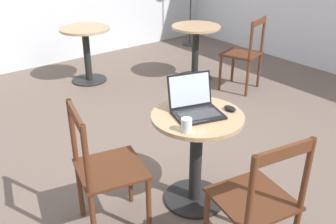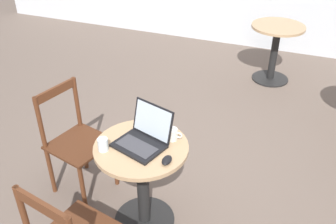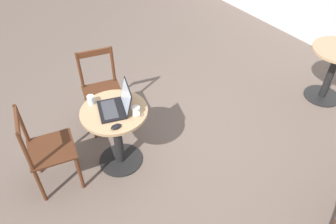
# 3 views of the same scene
# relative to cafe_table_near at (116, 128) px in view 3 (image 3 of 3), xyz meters

# --- Properties ---
(ground_plane) EXTENTS (16.00, 16.00, 0.00)m
(ground_plane) POSITION_rel_cafe_table_near_xyz_m (0.26, 0.59, -0.49)
(ground_plane) COLOR #66564C
(cafe_table_near) EXTENTS (0.65, 0.65, 0.73)m
(cafe_table_near) POSITION_rel_cafe_table_near_xyz_m (0.00, 0.00, 0.00)
(cafe_table_near) COLOR black
(cafe_table_near) RESTS_ON ground_plane
(cafe_table_far) EXTENTS (0.65, 0.65, 0.73)m
(cafe_table_far) POSITION_rel_cafe_table_near_xyz_m (0.55, 2.78, 0.00)
(cafe_table_far) COLOR black
(cafe_table_far) RESTS_ON ground_plane
(chair_near_front) EXTENTS (0.50, 0.50, 0.93)m
(chair_near_front) POSITION_rel_cafe_table_near_xyz_m (-0.13, -0.67, -0.03)
(chair_near_front) COLOR #562D19
(chair_near_front) RESTS_ON ground_plane
(chair_near_left) EXTENTS (0.51, 0.51, 0.93)m
(chair_near_left) POSITION_rel_cafe_table_near_xyz_m (-0.66, 0.16, -0.03)
(chair_near_left) COLOR #562D19
(chair_near_left) RESTS_ON ground_plane
(laptop) EXTENTS (0.40, 0.39, 0.25)m
(laptop) POSITION_rel_cafe_table_near_xyz_m (0.01, 0.03, 0.29)
(laptop) COLOR black
(laptop) RESTS_ON cafe_table_near
(mouse) EXTENTS (0.06, 0.10, 0.03)m
(mouse) POSITION_rel_cafe_table_near_xyz_m (0.23, -0.09, 0.26)
(mouse) COLOR black
(mouse) RESTS_ON cafe_table_near
(mug) EXTENTS (0.12, 0.08, 0.08)m
(mug) POSITION_rel_cafe_table_near_xyz_m (0.17, 0.15, 0.28)
(mug) COLOR silver
(mug) RESTS_ON cafe_table_near
(drinking_glass) EXTENTS (0.07, 0.07, 0.09)m
(drinking_glass) POSITION_rel_cafe_table_near_xyz_m (-0.22, -0.13, 0.29)
(drinking_glass) COLOR silver
(drinking_glass) RESTS_ON cafe_table_near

